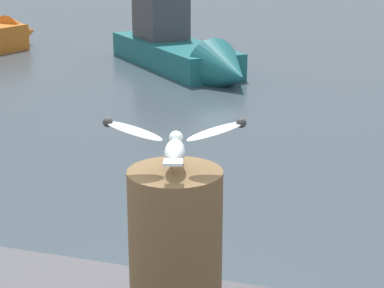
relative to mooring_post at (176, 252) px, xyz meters
name	(u,v)px	position (x,y,z in m)	size (l,w,h in m)	color
mooring_post	(176,252)	(0.00, 0.00, 0.00)	(0.43, 0.43, 0.78)	brown
seagull	(175,144)	(0.00, 0.00, 0.52)	(0.60, 0.39, 0.25)	tan
boat_teal	(184,51)	(-3.77, 11.67, -1.12)	(4.60, 4.66, 1.90)	#1E7075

